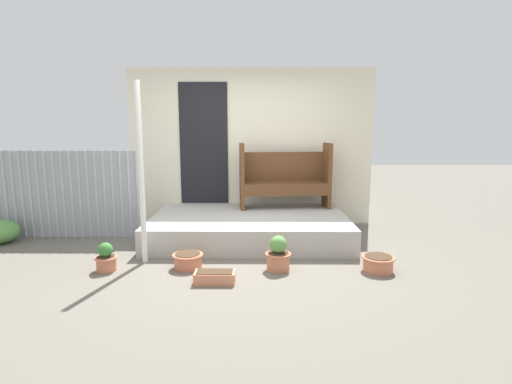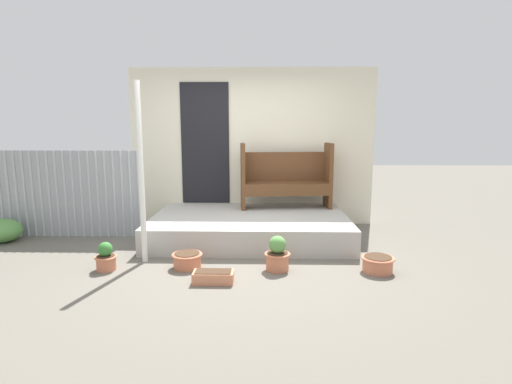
{
  "view_description": "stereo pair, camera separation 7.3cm",
  "coord_description": "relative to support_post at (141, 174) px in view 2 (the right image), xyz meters",
  "views": [
    {
      "loc": [
        0.25,
        -4.85,
        1.68
      ],
      "look_at": [
        0.2,
        0.32,
        0.8
      ],
      "focal_mm": 28.0,
      "sensor_mm": 36.0,
      "label": 1
    },
    {
      "loc": [
        0.32,
        -4.85,
        1.68
      ],
      "look_at": [
        0.2,
        0.32,
        0.8
      ],
      "focal_mm": 28.0,
      "sensor_mm": 36.0,
      "label": 2
    }
  ],
  "objects": [
    {
      "name": "flower_pot_right",
      "position": [
        1.64,
        -0.27,
        -0.91
      ],
      "size": [
        0.31,
        0.31,
        0.41
      ],
      "color": "#C67251",
      "rests_on": "ground_plane"
    },
    {
      "name": "flower_pot_left",
      "position": [
        -0.36,
        -0.31,
        -0.95
      ],
      "size": [
        0.26,
        0.26,
        0.34
      ],
      "color": "#C67251",
      "rests_on": "ground_plane"
    },
    {
      "name": "bench",
      "position": [
        1.82,
        1.64,
        -0.23
      ],
      "size": [
        1.47,
        0.54,
        1.04
      ],
      "rotation": [
        0.0,
        0.0,
        0.1
      ],
      "color": "brown",
      "rests_on": "porch_slab"
    },
    {
      "name": "flower_pot_far_right",
      "position": [
        2.79,
        -0.29,
        -0.99
      ],
      "size": [
        0.38,
        0.38,
        0.18
      ],
      "color": "#C67251",
      "rests_on": "ground_plane"
    },
    {
      "name": "planter_box_rect",
      "position": [
        0.94,
        -0.66,
        -1.03
      ],
      "size": [
        0.44,
        0.2,
        0.13
      ],
      "color": "tan",
      "rests_on": "ground_plane"
    },
    {
      "name": "support_post",
      "position": [
        0.0,
        0.0,
        0.0
      ],
      "size": [
        0.07,
        0.07,
        2.19
      ],
      "color": "white",
      "rests_on": "ground_plane"
    },
    {
      "name": "porch_slab",
      "position": [
        1.27,
        1.05,
        -0.92
      ],
      "size": [
        2.85,
        1.84,
        0.35
      ],
      "color": "#B2AFA8",
      "rests_on": "ground_plane"
    },
    {
      "name": "flower_pot_middle",
      "position": [
        0.57,
        -0.21,
        -0.99
      ],
      "size": [
        0.37,
        0.37,
        0.18
      ],
      "color": "#C67251",
      "rests_on": "ground_plane"
    },
    {
      "name": "shrub_by_fence",
      "position": [
        -2.3,
        0.77,
        -0.92
      ],
      "size": [
        0.53,
        0.48,
        0.34
      ],
      "color": "#599347",
      "rests_on": "ground_plane"
    },
    {
      "name": "fence_corrugated",
      "position": [
        -1.87,
        1.1,
        -0.44
      ],
      "size": [
        3.08,
        0.05,
        1.31
      ],
      "color": "#9EA3A8",
      "rests_on": "ground_plane"
    },
    {
      "name": "house_wall",
      "position": [
        1.23,
        2.0,
        0.21
      ],
      "size": [
        4.05,
        0.08,
        2.6
      ],
      "color": "beige",
      "rests_on": "ground_plane"
    },
    {
      "name": "ground_plane",
      "position": [
        1.17,
        0.13,
        -1.09
      ],
      "size": [
        24.0,
        24.0,
        0.0
      ],
      "primitive_type": "plane",
      "color": "#666056"
    }
  ]
}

